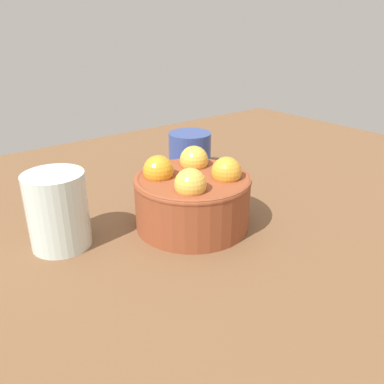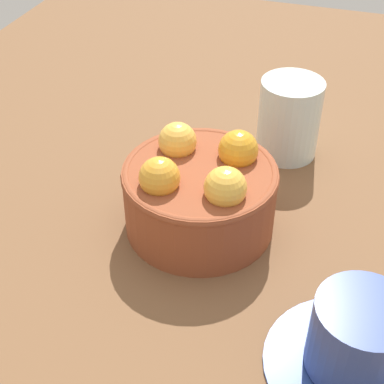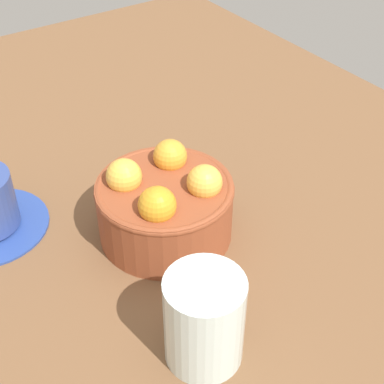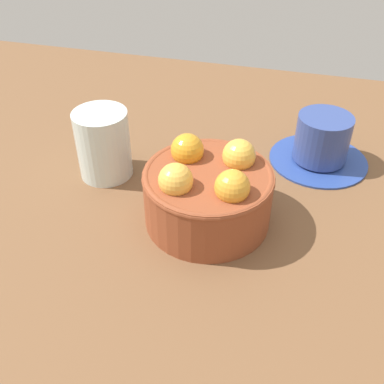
# 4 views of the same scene
# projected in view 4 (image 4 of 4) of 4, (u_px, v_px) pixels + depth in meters

# --- Properties ---
(ground_plane) EXTENTS (1.32, 0.97, 0.05)m
(ground_plane) POSITION_uv_depth(u_px,v_px,m) (207.00, 233.00, 0.59)
(ground_plane) COLOR brown
(terracotta_bowl) EXTENTS (0.16, 0.16, 0.10)m
(terracotta_bowl) POSITION_uv_depth(u_px,v_px,m) (208.00, 191.00, 0.54)
(terracotta_bowl) COLOR brown
(terracotta_bowl) RESTS_ON ground_plane
(coffee_cup) EXTENTS (0.14, 0.14, 0.07)m
(coffee_cup) POSITION_uv_depth(u_px,v_px,m) (321.00, 143.00, 0.65)
(coffee_cup) COLOR #2A4495
(coffee_cup) RESTS_ON ground_plane
(water_glass) EXTENTS (0.07, 0.07, 0.10)m
(water_glass) POSITION_uv_depth(u_px,v_px,m) (103.00, 144.00, 0.62)
(water_glass) COLOR silver
(water_glass) RESTS_ON ground_plane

